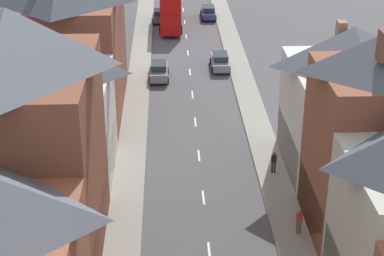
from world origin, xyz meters
TOP-DOWN VIEW (x-y plane):
  - pavement_left at (-5.10, 38.00)m, footprint 2.20×104.00m
  - pavement_right at (5.10, 38.00)m, footprint 2.20×104.00m
  - centre_line_dashes at (0.00, 36.00)m, footprint 0.14×97.80m
  - terrace_row_left at (-10.19, 17.76)m, footprint 8.00×58.83m
  - double_decker_bus_lead at (-1.81, 64.20)m, footprint 2.74×10.80m
  - car_near_blue at (3.10, 67.73)m, footprint 1.90×4.55m
  - car_near_silver at (-3.10, 46.33)m, footprint 1.90×4.47m
  - car_mid_black at (3.10, 48.88)m, footprint 1.90×4.44m
  - car_parked_left_b at (-3.10, 66.26)m, footprint 1.90×3.81m
  - pedestrian_mid_right at (5.52, 19.44)m, footprint 0.36×0.22m
  - pedestrian_far_left at (5.16, 26.97)m, footprint 0.36×0.22m

SIDE VIEW (x-z plane):
  - centre_line_dashes at x=0.00m, z-range 0.00..0.01m
  - pavement_left at x=-5.10m, z-range 0.00..0.14m
  - pavement_right at x=5.10m, z-range 0.00..0.14m
  - car_parked_left_b at x=-3.10m, z-range 0.01..1.58m
  - car_near_blue at x=3.10m, z-range 0.01..1.61m
  - car_mid_black at x=3.10m, z-range 0.01..1.66m
  - car_near_silver at x=-3.10m, z-range 0.01..1.70m
  - pedestrian_mid_right at x=5.52m, z-range 0.23..1.84m
  - pedestrian_far_left at x=5.16m, z-range 0.23..1.84m
  - double_decker_bus_lead at x=-1.81m, z-range 0.17..5.47m
  - terrace_row_left at x=-10.19m, z-range -1.23..13.29m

